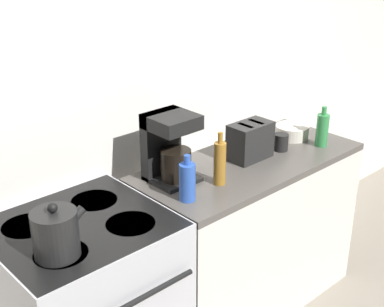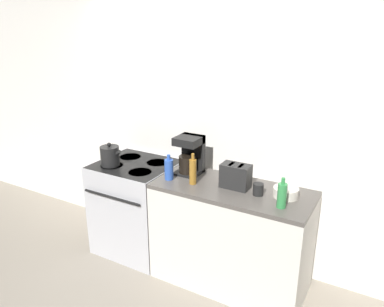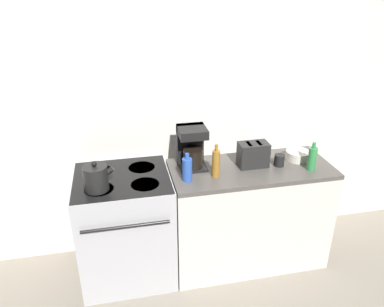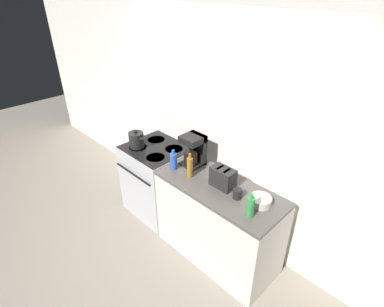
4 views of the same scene
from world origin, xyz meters
The scene contains 12 objects.
ground_plane centered at (0.00, 0.00, 0.00)m, with size 12.00×12.00×0.00m, color gray.
wall_back centered at (0.00, 0.73, 1.30)m, with size 8.00×0.05×2.60m.
stove centered at (-0.57, 0.34, 0.48)m, with size 0.75×0.71×0.93m.
counter_block centered at (0.48, 0.29, 0.47)m, with size 1.33×0.59×0.93m.
kettle centered at (-0.75, 0.19, 1.03)m, with size 0.23×0.18×0.23m.
toaster centered at (0.49, 0.31, 1.04)m, with size 0.24×0.14×0.20m.
coffee_maker centered at (0.00, 0.41, 1.11)m, with size 0.22×0.23×0.35m.
bottle_green centered at (0.93, 0.15, 1.03)m, with size 0.07×0.07×0.24m.
bottle_amber centered at (0.15, 0.21, 1.05)m, with size 0.06×0.06×0.27m.
bottle_blue centered at (-0.08, 0.19, 1.03)m, with size 0.08×0.08×0.23m.
cup_black centered at (0.71, 0.27, 0.98)m, with size 0.08×0.08×0.10m.
bowl centered at (0.91, 0.35, 0.97)m, with size 0.20×0.20×0.08m.
Camera 2 is at (1.58, -2.34, 2.24)m, focal length 35.00 mm.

